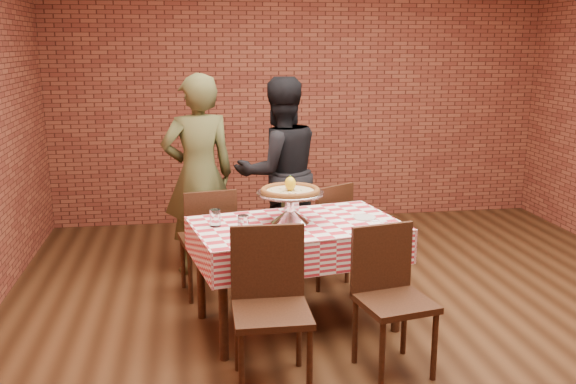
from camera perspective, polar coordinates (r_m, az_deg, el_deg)
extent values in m
plane|color=black|center=(4.62, 7.93, -12.21)|extent=(6.00, 6.00, 0.00)
plane|color=maroon|center=(7.11, 1.24, 9.02)|extent=(5.50, 0.00, 5.50)
cube|color=#3D2012|center=(4.52, 0.77, -7.47)|extent=(1.52, 1.08, 0.75)
cylinder|color=#CCBD8A|center=(4.37, 0.21, 0.04)|extent=(0.42, 0.42, 0.03)
ellipsoid|color=yellow|center=(4.35, 0.21, 0.75)|extent=(0.08, 0.08, 0.10)
cylinder|color=white|center=(4.18, -4.05, -2.88)|extent=(0.09, 0.09, 0.12)
cylinder|color=white|center=(4.34, -6.57, -2.33)|extent=(0.09, 0.09, 0.12)
cylinder|color=white|center=(4.54, 6.89, -2.30)|extent=(0.19, 0.19, 0.01)
cube|color=white|center=(4.49, 7.86, -2.59)|extent=(0.06, 0.04, 0.00)
cube|color=white|center=(4.48, 8.56, -2.63)|extent=(0.05, 0.04, 0.00)
cube|color=silver|center=(4.71, 0.18, -0.76)|extent=(0.12, 0.10, 0.15)
imported|color=#474826|center=(5.50, -8.04, 1.51)|extent=(0.71, 0.54, 1.74)
imported|color=black|center=(5.66, -0.77, 1.77)|extent=(0.95, 0.81, 1.69)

